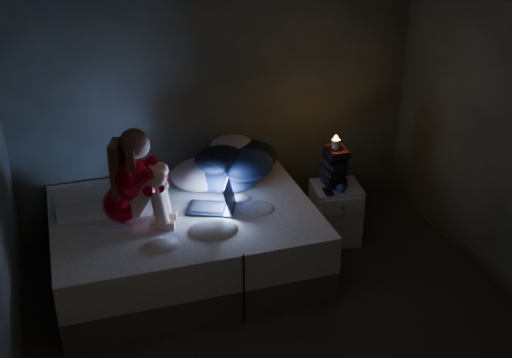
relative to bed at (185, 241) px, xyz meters
name	(u,v)px	position (x,y,z in m)	size (l,w,h in m)	color
floor	(292,343)	(0.52, -1.10, -0.29)	(3.60, 3.80, 0.02)	black
wall_back	(219,84)	(0.52, 0.81, 1.02)	(3.60, 0.02, 2.60)	#32352C
bed	(185,241)	(0.00, 0.00, 0.00)	(2.04, 1.53, 0.56)	beige
pillow	(87,202)	(-0.71, 0.24, 0.35)	(0.48, 0.34, 0.14)	white
woman	(121,177)	(-0.46, -0.05, 0.67)	(0.48, 0.31, 0.77)	#A90012
laptop	(210,196)	(0.21, -0.05, 0.41)	(0.36, 0.26, 0.26)	black
clothes_pile	(227,163)	(0.45, 0.32, 0.49)	(0.69, 0.55, 0.41)	navy
nightstand	(335,213)	(1.35, 0.07, -0.01)	(0.40, 0.36, 0.53)	silver
book_stack	(334,167)	(1.34, 0.12, 0.42)	(0.19, 0.25, 0.33)	black
candle	(336,145)	(1.34, 0.12, 0.62)	(0.07, 0.07, 0.08)	beige
phone	(330,192)	(1.25, -0.03, 0.26)	(0.07, 0.14, 0.01)	black
blue_orb	(343,188)	(1.35, -0.05, 0.29)	(0.08, 0.08, 0.08)	navy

